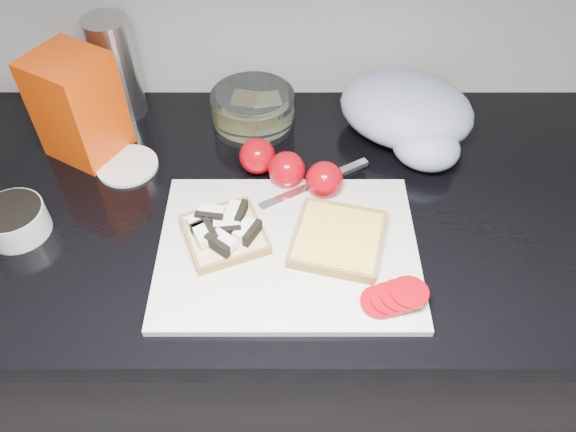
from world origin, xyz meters
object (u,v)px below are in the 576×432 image
object	(u,v)px
steel_canister	(116,68)
glass_bowl	(253,110)
bread_bag	(78,106)
cutting_board	(288,249)

from	to	relation	value
steel_canister	glass_bowl	bearing A→B (deg)	-8.53
bread_bag	cutting_board	bearing A→B (deg)	-4.16
glass_bowl	bread_bag	bearing A→B (deg)	-166.36
cutting_board	steel_canister	bearing A→B (deg)	131.82
cutting_board	bread_bag	bearing A→B (deg)	145.86
cutting_board	steel_canister	distance (m)	0.49
cutting_board	glass_bowl	size ratio (longest dim) A/B	2.53
glass_bowl	steel_canister	size ratio (longest dim) A/B	0.81
bread_bag	steel_canister	xyz separation A→B (m)	(0.04, 0.11, 0.00)
bread_bag	steel_canister	size ratio (longest dim) A/B	0.96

